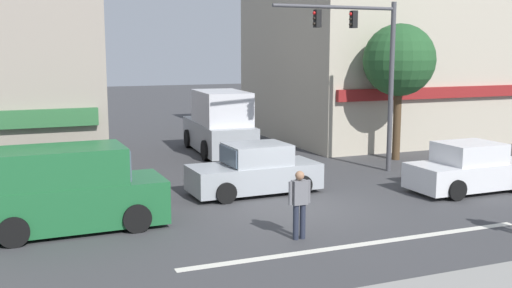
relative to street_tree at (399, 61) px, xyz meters
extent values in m
plane|color=#3D3D3F|center=(-7.15, -5.37, -4.06)|extent=(120.00, 120.00, 0.00)
cube|color=silver|center=(-7.15, -8.87, -4.05)|extent=(9.00, 0.24, 0.01)
cube|color=#B7AD99|center=(4.41, 6.53, -0.36)|extent=(13.67, 10.26, 7.39)
cube|color=maroon|center=(4.41, 1.30, -1.46)|extent=(12.99, 0.24, 0.50)
cylinder|color=#4C3823|center=(0.00, 0.00, -2.56)|extent=(0.32, 0.32, 2.99)
sphere|color=#235128|center=(0.00, 0.00, 0.03)|extent=(2.92, 2.92, 2.92)
cylinder|color=brown|center=(-0.11, 3.07, -0.36)|extent=(0.22, 0.22, 7.39)
cylinder|color=#47474C|center=(-1.64, -1.85, -0.96)|extent=(0.18, 0.18, 6.20)
cylinder|color=#47474C|center=(-4.04, -1.89, 1.89)|extent=(4.80, 0.19, 0.12)
cube|color=black|center=(-3.32, -1.88, 1.49)|extent=(0.20, 0.24, 0.60)
sphere|color=red|center=(-3.44, -1.88, 1.67)|extent=(0.12, 0.12, 0.12)
sphere|color=black|center=(-3.44, -1.88, 1.49)|extent=(0.12, 0.12, 0.12)
sphere|color=black|center=(-3.44, -1.88, 1.31)|extent=(0.12, 0.12, 0.12)
cube|color=black|center=(-4.76, -1.90, 1.49)|extent=(0.20, 0.24, 0.60)
sphere|color=red|center=(-4.88, -1.90, 1.67)|extent=(0.12, 0.12, 0.12)
sphere|color=black|center=(-4.88, -1.90, 1.49)|extent=(0.12, 0.12, 0.12)
sphere|color=black|center=(-4.88, -1.90, 1.31)|extent=(0.12, 0.12, 0.12)
cube|color=#999EA3|center=(-7.63, -3.24, -3.52)|extent=(4.14, 1.81, 0.80)
cube|color=#999EA3|center=(-7.53, -3.24, -2.80)|extent=(1.94, 1.61, 0.64)
cube|color=#475666|center=(-8.50, -3.27, -2.80)|extent=(0.10, 1.44, 0.54)
cylinder|color=black|center=(-8.88, -4.13, -3.74)|extent=(0.64, 0.20, 0.64)
cylinder|color=black|center=(-8.93, -2.43, -3.74)|extent=(0.64, 0.20, 0.64)
cylinder|color=black|center=(-6.34, -4.06, -3.74)|extent=(0.64, 0.20, 0.64)
cylinder|color=black|center=(-6.38, -2.36, -3.74)|extent=(0.64, 0.20, 0.64)
cube|color=#999EA3|center=(-6.24, 4.42, -3.31)|extent=(2.37, 5.72, 1.20)
cube|color=silver|center=(-6.28, 3.87, -2.01)|extent=(2.13, 3.52, 1.40)
cube|color=#475666|center=(-6.16, 5.59, -2.01)|extent=(1.75, 0.18, 1.19)
cylinder|color=black|center=(-7.12, 6.22, -3.64)|extent=(0.30, 0.85, 0.84)
cylinder|color=black|center=(-5.13, 6.08, -3.64)|extent=(0.30, 0.85, 0.84)
cylinder|color=black|center=(-7.36, 2.75, -3.64)|extent=(0.30, 0.85, 0.84)
cylinder|color=black|center=(-5.36, 2.62, -3.64)|extent=(0.30, 0.85, 0.84)
cube|color=#1E6033|center=(-13.31, -5.07, -3.39)|extent=(4.64, 1.94, 1.10)
cube|color=#1E6033|center=(-13.61, -5.07, -2.39)|extent=(3.24, 1.87, 0.90)
cube|color=#475666|center=(-11.99, -5.04, -2.39)|extent=(0.10, 1.66, 0.76)
cylinder|color=black|center=(-11.90, -4.12, -3.70)|extent=(0.72, 0.22, 0.72)
cylinder|color=black|center=(-11.86, -5.96, -3.70)|extent=(0.72, 0.22, 0.72)
cylinder|color=black|center=(-14.75, -4.18, -3.70)|extent=(0.72, 0.22, 0.72)
cylinder|color=black|center=(-14.71, -6.02, -3.70)|extent=(0.72, 0.22, 0.72)
cube|color=silver|center=(-1.07, -5.56, -3.52)|extent=(4.12, 1.74, 0.80)
cube|color=silver|center=(-1.17, -5.56, -2.80)|extent=(1.91, 1.58, 0.64)
cube|color=#475666|center=(-0.20, -5.55, -2.80)|extent=(0.07, 1.44, 0.54)
cylinder|color=black|center=(0.20, -4.69, -3.74)|extent=(0.64, 0.19, 0.64)
cylinder|color=black|center=(-2.35, -4.72, -3.74)|extent=(0.64, 0.19, 0.64)
cylinder|color=black|center=(-2.33, -6.42, -3.74)|extent=(0.64, 0.19, 0.64)
cylinder|color=#232838|center=(-8.45, -7.95, -3.63)|extent=(0.14, 0.14, 0.86)
cylinder|color=#232838|center=(-8.27, -7.95, -3.63)|extent=(0.14, 0.14, 0.86)
cube|color=slate|center=(-8.36, -7.95, -2.91)|extent=(0.36, 0.22, 0.58)
sphere|color=#9E7051|center=(-8.36, -7.95, -2.50)|extent=(0.22, 0.22, 0.22)
cylinder|color=slate|center=(-8.60, -7.95, -2.91)|extent=(0.09, 0.09, 0.56)
cylinder|color=slate|center=(-8.12, -7.95, -2.91)|extent=(0.09, 0.09, 0.56)
camera|label=1|loc=(-14.54, -20.39, 0.45)|focal=42.00mm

